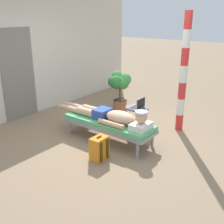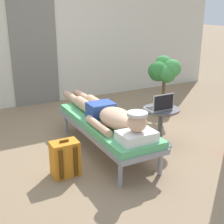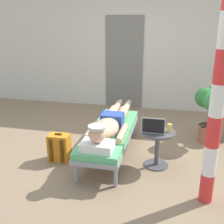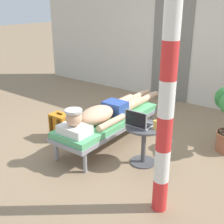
% 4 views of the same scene
% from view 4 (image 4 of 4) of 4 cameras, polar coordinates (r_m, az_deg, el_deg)
% --- Properties ---
extents(ground_plane, '(40.00, 40.00, 0.00)m').
position_cam_4_polar(ground_plane, '(4.49, 0.52, -5.54)').
color(ground_plane, '#8C7256').
extents(house_wall_back, '(7.60, 0.20, 2.70)m').
position_cam_4_polar(house_wall_back, '(6.16, 14.23, 14.35)').
color(house_wall_back, beige).
rests_on(house_wall_back, ground).
extents(house_door_panel, '(0.84, 0.03, 2.04)m').
position_cam_4_polar(house_door_panel, '(6.20, 11.53, 11.52)').
color(house_door_panel, slate).
rests_on(house_door_panel, ground).
extents(lounge_chair, '(0.61, 1.84, 0.42)m').
position_cam_4_polar(lounge_chair, '(4.27, -0.62, -1.86)').
color(lounge_chair, gray).
rests_on(lounge_chair, ground).
extents(person_reclining, '(0.53, 2.17, 0.33)m').
position_cam_4_polar(person_reclining, '(4.17, -1.02, 0.14)').
color(person_reclining, white).
rests_on(person_reclining, lounge_chair).
extents(side_table, '(0.48, 0.48, 0.52)m').
position_cam_4_polar(side_table, '(3.77, 6.25, -5.14)').
color(side_table, '#4C4C51').
rests_on(side_table, ground).
extents(laptop, '(0.31, 0.24, 0.23)m').
position_cam_4_polar(laptop, '(3.66, 5.17, -2.01)').
color(laptop, '#A5A8AD').
rests_on(laptop, side_table).
extents(drink_glass, '(0.06, 0.06, 0.11)m').
position_cam_4_polar(drink_glass, '(3.62, 8.55, -2.48)').
color(drink_glass, gold).
rests_on(drink_glass, side_table).
extents(backpack, '(0.30, 0.26, 0.42)m').
position_cam_4_polar(backpack, '(4.53, -10.03, -2.84)').
color(backpack, orange).
rests_on(backpack, ground).
extents(porch_post, '(0.15, 0.15, 2.39)m').
position_cam_4_polar(porch_post, '(2.63, 10.66, 2.56)').
color(porch_post, red).
rests_on(porch_post, ground).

